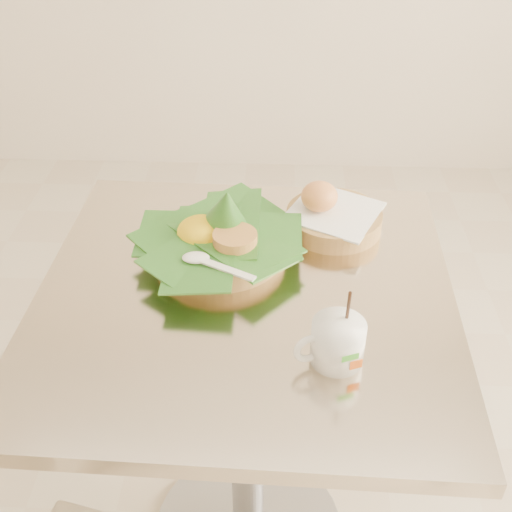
{
  "coord_description": "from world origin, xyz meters",
  "views": [
    {
      "loc": [
        0.16,
        -0.88,
        1.44
      ],
      "look_at": [
        0.12,
        -0.04,
        0.82
      ],
      "focal_mm": 45.0,
      "sensor_mm": 36.0,
      "label": 1
    }
  ],
  "objects_px": {
    "bread_basket": "(331,215)",
    "coffee_mug": "(336,341)",
    "rice_basket": "(220,236)",
    "cafe_table": "(246,380)"
  },
  "relations": [
    {
      "from": "bread_basket",
      "to": "coffee_mug",
      "type": "xyz_separation_m",
      "value": [
        -0.01,
        -0.35,
        0.01
      ]
    },
    {
      "from": "rice_basket",
      "to": "coffee_mug",
      "type": "relative_size",
      "value": 2.13
    },
    {
      "from": "cafe_table",
      "to": "bread_basket",
      "type": "distance_m",
      "value": 0.35
    },
    {
      "from": "rice_basket",
      "to": "coffee_mug",
      "type": "height_order",
      "value": "rice_basket"
    },
    {
      "from": "bread_basket",
      "to": "rice_basket",
      "type": "bearing_deg",
      "value": -155.63
    },
    {
      "from": "cafe_table",
      "to": "rice_basket",
      "type": "bearing_deg",
      "value": 116.26
    },
    {
      "from": "rice_basket",
      "to": "bread_basket",
      "type": "height_order",
      "value": "rice_basket"
    },
    {
      "from": "cafe_table",
      "to": "coffee_mug",
      "type": "xyz_separation_m",
      "value": [
        0.14,
        -0.16,
        0.26
      ]
    },
    {
      "from": "coffee_mug",
      "to": "cafe_table",
      "type": "bearing_deg",
      "value": 132.26
    },
    {
      "from": "bread_basket",
      "to": "coffee_mug",
      "type": "distance_m",
      "value": 0.35
    }
  ]
}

